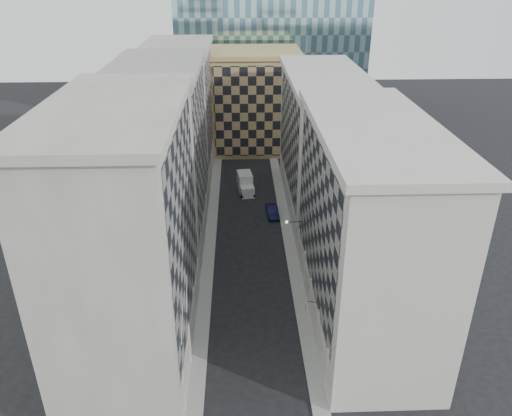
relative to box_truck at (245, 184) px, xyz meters
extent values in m
cube|color=gray|center=(-4.98, -16.39, -1.20)|extent=(1.50, 100.00, 0.15)
cube|color=gray|center=(5.52, -16.39, -1.20)|extent=(1.50, 100.00, 0.15)
cube|color=#9D978D|center=(-10.73, -35.39, 10.22)|extent=(10.00, 22.00, 23.00)
cube|color=gray|center=(-5.85, -35.39, 11.72)|extent=(0.25, 19.36, 18.00)
cube|color=#9D978D|center=(-5.93, -35.39, 0.32)|extent=(0.45, 21.12, 3.20)
cube|color=#9D978D|center=(-10.73, -35.39, 22.07)|extent=(10.80, 22.80, 0.70)
cylinder|color=#9D978D|center=(-6.08, -43.64, 0.92)|extent=(0.90, 0.90, 4.40)
cylinder|color=#9D978D|center=(-6.08, -38.14, 0.92)|extent=(0.90, 0.90, 4.40)
cylinder|color=#9D978D|center=(-6.08, -32.64, 0.92)|extent=(0.90, 0.90, 4.40)
cylinder|color=#9D978D|center=(-6.08, -27.14, 0.92)|extent=(0.90, 0.90, 4.40)
cube|color=gray|center=(-10.73, -13.39, 9.72)|extent=(10.00, 22.00, 22.00)
cube|color=gray|center=(-5.85, -13.39, 11.22)|extent=(0.25, 19.36, 17.00)
cube|color=gray|center=(-5.93, -13.39, 0.32)|extent=(0.45, 21.12, 3.20)
cube|color=gray|center=(-10.73, -13.39, 21.07)|extent=(10.80, 22.80, 0.70)
cylinder|color=gray|center=(-6.08, -21.64, 0.92)|extent=(0.90, 0.90, 4.40)
cylinder|color=gray|center=(-6.08, -16.14, 0.92)|extent=(0.90, 0.90, 4.40)
cylinder|color=gray|center=(-6.08, -10.64, 0.92)|extent=(0.90, 0.90, 4.40)
cylinder|color=gray|center=(-6.08, -5.14, 0.92)|extent=(0.90, 0.90, 4.40)
cube|color=#9D978D|center=(-10.73, 8.61, 9.22)|extent=(10.00, 22.00, 21.00)
cube|color=gray|center=(-5.85, 8.61, 10.72)|extent=(0.25, 19.36, 16.00)
cube|color=#9D978D|center=(-5.93, 8.61, 0.32)|extent=(0.45, 21.12, 3.20)
cube|color=#9D978D|center=(-10.73, 8.61, 20.07)|extent=(10.80, 22.80, 0.70)
cylinder|color=#9D978D|center=(-6.08, 0.36, 0.92)|extent=(0.90, 0.90, 4.40)
cylinder|color=#9D978D|center=(-6.08, 5.86, 0.92)|extent=(0.90, 0.90, 4.40)
cylinder|color=#9D978D|center=(-6.08, 11.36, 0.92)|extent=(0.90, 0.90, 4.40)
cylinder|color=#9D978D|center=(-6.08, 16.86, 0.92)|extent=(0.90, 0.90, 4.40)
cube|color=beige|center=(11.27, -31.39, 8.72)|extent=(10.00, 26.00, 20.00)
cube|color=gray|center=(6.39, -31.39, 10.22)|extent=(0.25, 22.88, 15.00)
cube|color=beige|center=(6.47, -31.39, 0.32)|extent=(0.45, 24.96, 3.20)
cube|color=beige|center=(11.27, -31.39, 19.07)|extent=(10.80, 26.80, 0.70)
cylinder|color=beige|center=(6.62, -41.79, 0.92)|extent=(0.90, 0.90, 4.40)
cylinder|color=beige|center=(6.62, -36.59, 0.92)|extent=(0.90, 0.90, 4.40)
cylinder|color=beige|center=(6.62, -31.39, 0.92)|extent=(0.90, 0.90, 4.40)
cylinder|color=beige|center=(6.62, -26.19, 0.92)|extent=(0.90, 0.90, 4.40)
cylinder|color=beige|center=(6.62, -20.99, 0.92)|extent=(0.90, 0.90, 4.40)
cube|color=beige|center=(11.27, -4.39, 8.22)|extent=(10.00, 28.00, 19.00)
cube|color=gray|center=(6.39, -4.39, 9.72)|extent=(0.25, 24.64, 14.00)
cube|color=beige|center=(6.47, -4.39, 0.32)|extent=(0.45, 26.88, 3.20)
cube|color=beige|center=(11.27, -4.39, 18.07)|extent=(10.80, 28.80, 0.70)
cube|color=tan|center=(2.27, 21.61, 7.72)|extent=(16.00, 14.00, 18.00)
cube|color=tan|center=(2.27, 14.51, 7.72)|extent=(15.20, 0.25, 16.50)
cube|color=tan|center=(2.27, 21.61, 17.12)|extent=(16.80, 14.80, 0.80)
cube|color=#322E27|center=(0.27, 35.61, 12.72)|extent=(6.00, 6.00, 28.00)
cylinder|color=gray|center=(-5.63, -42.39, 6.72)|extent=(0.10, 2.33, 2.33)
cylinder|color=gray|center=(-5.63, -38.39, 6.72)|extent=(0.10, 2.33, 2.33)
cylinder|color=black|center=(5.37, -22.39, 4.92)|extent=(1.80, 0.08, 0.08)
sphere|color=#FFE5B2|center=(4.47, -22.39, 4.92)|extent=(0.36, 0.36, 0.36)
cube|color=silver|center=(0.24, -1.77, -0.43)|extent=(2.37, 2.53, 1.70)
cube|color=silver|center=(-0.09, 0.67, 0.19)|extent=(2.61, 3.67, 2.93)
cylinder|color=black|center=(-0.60, -2.64, -0.85)|extent=(0.40, 0.88, 0.85)
cylinder|color=black|center=(1.28, -2.39, -0.85)|extent=(0.40, 0.88, 0.85)
cylinder|color=black|center=(-1.18, 1.67, -0.85)|extent=(0.40, 0.88, 0.85)
cylinder|color=black|center=(0.69, 1.92, -0.85)|extent=(0.40, 0.88, 0.85)
imported|color=#0F1237|center=(3.77, -8.69, -0.55)|extent=(1.86, 4.52, 1.46)
cylinder|color=black|center=(5.87, -35.06, 2.97)|extent=(0.87, 0.30, 0.06)
cube|color=tan|center=(5.17, -35.06, 2.52)|extent=(0.28, 0.77, 0.78)
camera|label=1|loc=(-0.91, -73.50, 32.18)|focal=35.00mm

